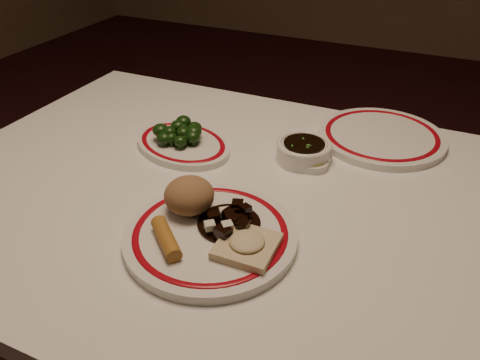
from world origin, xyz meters
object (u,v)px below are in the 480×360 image
(spring_roll, at_px, (166,238))
(fried_wonton, at_px, (247,245))
(dining_table, at_px, (222,223))
(broccoli_plate, at_px, (183,144))
(broccoli_pile, at_px, (180,132))
(soy_bowl, at_px, (304,152))
(stirfry_heap, at_px, (230,221))
(main_plate, at_px, (211,235))
(rice_mound, at_px, (189,195))

(spring_roll, height_order, fried_wonton, same)
(dining_table, bearing_deg, broccoli_plate, 144.20)
(broccoli_pile, distance_m, soy_bowl, 0.28)
(stirfry_heap, bearing_deg, broccoli_pile, 135.17)
(soy_bowl, bearing_deg, broccoli_plate, -167.22)
(dining_table, relative_size, soy_bowl, 10.32)
(stirfry_heap, bearing_deg, fried_wonton, -40.35)
(main_plate, height_order, spring_roll, spring_roll)
(main_plate, bearing_deg, broccoli_pile, 129.05)
(broccoli_plate, height_order, soy_bowl, soy_bowl)
(fried_wonton, bearing_deg, rice_mound, 157.76)
(spring_roll, xyz_separation_m, broccoli_plate, (-0.16, 0.32, -0.02))
(stirfry_heap, bearing_deg, main_plate, -129.48)
(main_plate, height_order, broccoli_plate, main_plate)
(fried_wonton, xyz_separation_m, broccoli_pile, (-0.28, 0.27, 0.01))
(broccoli_pile, relative_size, soy_bowl, 0.95)
(fried_wonton, xyz_separation_m, soy_bowl, (-0.01, 0.34, -0.01))
(stirfry_heap, bearing_deg, dining_table, 122.14)
(dining_table, height_order, fried_wonton, fried_wonton)
(fried_wonton, bearing_deg, broccoli_pile, 135.93)
(stirfry_heap, bearing_deg, spring_roll, -130.23)
(main_plate, height_order, fried_wonton, fried_wonton)
(fried_wonton, relative_size, soy_bowl, 0.79)
(fried_wonton, distance_m, soy_bowl, 0.34)
(spring_roll, bearing_deg, stirfry_heap, 1.82)
(spring_roll, relative_size, broccoli_plate, 0.33)
(spring_roll, bearing_deg, broccoli_plate, 68.15)
(main_plate, bearing_deg, spring_roll, -130.59)
(dining_table, distance_m, stirfry_heap, 0.19)
(broccoli_pile, xyz_separation_m, soy_bowl, (0.27, 0.06, -0.02))
(spring_roll, xyz_separation_m, broccoli_pile, (-0.16, 0.32, 0.01))
(rice_mound, height_order, broccoli_plate, rice_mound)
(dining_table, bearing_deg, spring_roll, -88.41)
(stirfry_heap, xyz_separation_m, broccoli_pile, (-0.23, 0.23, 0.01))
(main_plate, height_order, soy_bowl, soy_bowl)
(spring_roll, height_order, broccoli_pile, broccoli_pile)
(dining_table, relative_size, stirfry_heap, 10.76)
(dining_table, height_order, broccoli_pile, broccoli_pile)
(broccoli_plate, bearing_deg, main_plate, -51.71)
(fried_wonton, relative_size, broccoli_pile, 0.84)
(fried_wonton, bearing_deg, dining_table, 127.60)
(broccoli_plate, relative_size, broccoli_pile, 2.60)
(dining_table, distance_m, soy_bowl, 0.23)
(stirfry_heap, height_order, broccoli_plate, stirfry_heap)
(dining_table, relative_size, main_plate, 3.16)
(broccoli_pile, bearing_deg, stirfry_heap, -44.83)
(main_plate, bearing_deg, stirfry_heap, 50.52)
(rice_mound, distance_m, soy_bowl, 0.31)
(dining_table, distance_m, broccoli_plate, 0.21)
(main_plate, relative_size, stirfry_heap, 3.41)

